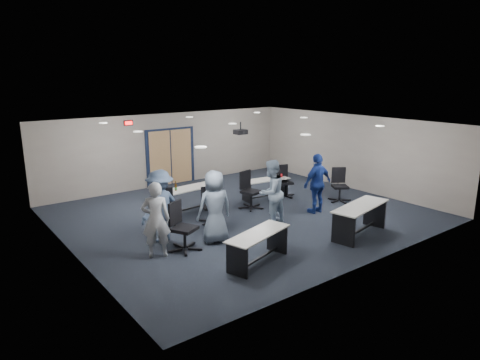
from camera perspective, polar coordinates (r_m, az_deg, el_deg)
floor at (r=12.98m, az=0.36°, el=-4.47°), size 10.00×10.00×0.00m
back_wall at (r=16.35m, az=-9.33°, el=4.08°), size 10.00×0.04×2.70m
front_wall at (r=9.58m, az=17.06°, el=-3.37°), size 10.00×0.04×2.70m
left_wall at (r=10.44m, az=-21.94°, el=-2.36°), size 0.04×9.00×2.70m
right_wall at (r=16.11m, az=14.62°, el=3.66°), size 0.04×9.00×2.70m
ceiling at (r=12.40m, az=0.37°, el=7.46°), size 10.00×9.00×0.04m
double_door at (r=16.37m, az=-9.23°, el=3.02°), size 2.00×0.07×2.20m
exit_sign at (r=15.47m, az=-14.66°, el=7.37°), size 0.32×0.07×0.18m
ceiling_projector at (r=13.01m, az=0.08°, el=6.45°), size 0.35×0.32×0.37m
ceiling_can_lights at (r=12.60m, az=-0.33°, el=7.43°), size 6.24×5.74×0.02m
table_front_left at (r=9.54m, az=2.46°, el=-8.32°), size 1.85×1.05×0.71m
table_front_right at (r=11.55m, az=15.74°, el=-4.48°), size 2.09×1.05×0.81m
table_back_left at (r=13.10m, az=-6.64°, el=-1.99°), size 1.93×0.79×1.04m
table_back_right at (r=14.40m, az=3.44°, el=-0.71°), size 1.72×0.76×0.79m
chair_back_a at (r=12.08m, az=-9.52°, el=-3.59°), size 0.73×0.73×1.00m
chair_back_b at (r=12.08m, az=-3.95°, el=-3.41°), size 0.79×0.79×1.01m
chair_back_c at (r=13.28m, az=1.52°, el=-1.38°), size 0.89×0.89×1.18m
chair_back_d at (r=14.66m, az=5.96°, el=-0.18°), size 0.83×0.83×1.08m
chair_loose_left at (r=10.24m, az=-7.43°, el=-6.20°), size 1.01×1.01×1.19m
chair_loose_right at (r=14.41m, az=13.20°, el=-0.68°), size 0.96×0.96×1.11m
person_gray at (r=9.91m, az=-11.16°, el=-5.22°), size 0.77×0.67×1.78m
person_plaid at (r=10.60m, az=-3.41°, el=-3.57°), size 0.98×0.72×1.83m
person_lightblue at (r=11.87m, az=4.14°, el=-1.66°), size 1.00×0.85×1.83m
person_navy at (r=13.05m, az=10.28°, el=-0.45°), size 1.07×0.46×1.81m
person_back at (r=10.83m, az=-10.56°, el=-3.41°), size 1.34×1.01×1.83m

